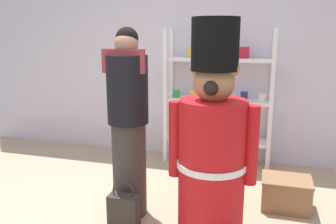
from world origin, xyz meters
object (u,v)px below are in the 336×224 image
Objects in this scene: merchandise_shelf at (218,98)px; shopping_bag at (124,211)px; teddy_bear_guard at (212,148)px; person_shopper at (128,123)px; display_crate at (286,193)px.

merchandise_shelf is 3.94× the size of shopping_bag.
merchandise_shelf is at bearing 96.60° from teddy_bear_guard.
person_shopper is (-0.57, -1.53, 0.02)m from merchandise_shelf.
teddy_bear_guard is 3.83× the size of display_crate.
shopping_bag is 1.54m from display_crate.
person_shopper is 1.64m from display_crate.
teddy_bear_guard is 4.05× the size of shopping_bag.
shopping_bag reaches higher than display_crate.
merchandise_shelf is at bearing 69.53° from person_shopper.
teddy_bear_guard is 1.07m from display_crate.
teddy_bear_guard is (0.19, -1.66, -0.10)m from merchandise_shelf.
person_shopper is at bearing 99.78° from shopping_bag.
display_crate is at bearing 19.82° from person_shopper.
merchandise_shelf is 1.98m from shopping_bag.
teddy_bear_guard is 1.04× the size of person_shopper.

